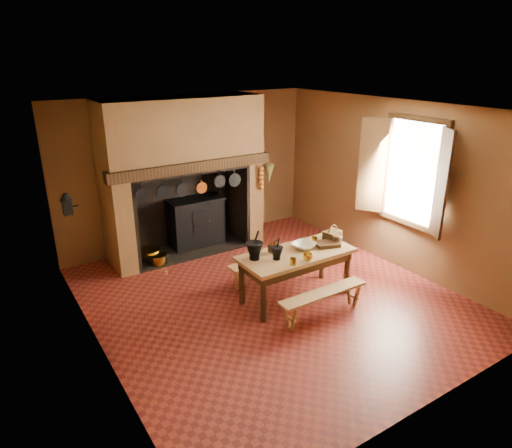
{
  "coord_description": "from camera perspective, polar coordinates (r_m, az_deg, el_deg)",
  "views": [
    {
      "loc": [
        -3.48,
        -4.99,
        3.49
      ],
      "look_at": [
        -0.07,
        0.3,
        1.11
      ],
      "focal_mm": 32.0,
      "sensor_mm": 36.0,
      "label": 1
    }
  ],
  "objects": [
    {
      "name": "floor",
      "position": [
        7.01,
        1.82,
        -9.17
      ],
      "size": [
        5.5,
        5.5,
        0.0
      ],
      "primitive_type": "plane",
      "color": "maroon",
      "rests_on": "ground"
    },
    {
      "name": "ceiling",
      "position": [
        6.12,
        2.12,
        14.2
      ],
      "size": [
        5.5,
        5.5,
        0.0
      ],
      "primitive_type": "plane",
      "rotation": [
        3.14,
        0.0,
        0.0
      ],
      "color": "silver",
      "rests_on": "back_wall"
    },
    {
      "name": "back_wall",
      "position": [
        8.74,
        -8.41,
        6.62
      ],
      "size": [
        5.0,
        0.02,
        2.8
      ],
      "primitive_type": "cube",
      "color": "brown",
      "rests_on": "floor"
    },
    {
      "name": "wall_left",
      "position": [
        5.5,
        -20.04,
        -2.97
      ],
      "size": [
        0.02,
        5.5,
        2.8
      ],
      "primitive_type": "cube",
      "color": "brown",
      "rests_on": "floor"
    },
    {
      "name": "wall_right",
      "position": [
        8.06,
        16.79,
        4.76
      ],
      "size": [
        0.02,
        5.5,
        2.8
      ],
      "primitive_type": "cube",
      "color": "brown",
      "rests_on": "floor"
    },
    {
      "name": "wall_front",
      "position": [
        4.63,
        21.84,
        -7.73
      ],
      "size": [
        5.0,
        0.02,
        2.8
      ],
      "primitive_type": "cube",
      "color": "brown",
      "rests_on": "floor"
    },
    {
      "name": "chimney_breast",
      "position": [
        8.14,
        -9.18,
        8.52
      ],
      "size": [
        2.95,
        0.96,
        2.8
      ],
      "color": "brown",
      "rests_on": "floor"
    },
    {
      "name": "iron_range",
      "position": [
        8.73,
        -7.51,
        0.35
      ],
      "size": [
        1.12,
        0.55,
        1.6
      ],
      "color": "black",
      "rests_on": "floor"
    },
    {
      "name": "hearth_pans",
      "position": [
        8.33,
        -12.97,
        -3.93
      ],
      "size": [
        0.51,
        0.62,
        0.2
      ],
      "color": "#B08A28",
      "rests_on": "floor"
    },
    {
      "name": "hanging_pans",
      "position": [
        7.79,
        -7.74,
        4.62
      ],
      "size": [
        1.92,
        0.29,
        0.27
      ],
      "color": "black",
      "rests_on": "chimney_breast"
    },
    {
      "name": "onion_string",
      "position": [
        8.41,
        0.62,
        5.79
      ],
      "size": [
        0.12,
        0.1,
        0.46
      ],
      "primitive_type": null,
      "color": "#9D521D",
      "rests_on": "chimney_breast"
    },
    {
      "name": "herb_bunch",
      "position": [
        8.49,
        1.64,
        6.28
      ],
      "size": [
        0.2,
        0.2,
        0.35
      ],
      "primitive_type": "cone",
      "rotation": [
        3.14,
        0.0,
        0.0
      ],
      "color": "brown",
      "rests_on": "chimney_breast"
    },
    {
      "name": "window",
      "position": [
        7.63,
        18.52,
        6.04
      ],
      "size": [
        0.39,
        1.75,
        1.76
      ],
      "color": "white",
      "rests_on": "wall_right"
    },
    {
      "name": "wall_coffee_mill",
      "position": [
        6.91,
        -22.59,
        2.48
      ],
      "size": [
        0.23,
        0.16,
        0.31
      ],
      "color": "black",
      "rests_on": "wall_left"
    },
    {
      "name": "work_table",
      "position": [
        6.75,
        5.04,
        -4.48
      ],
      "size": [
        1.72,
        0.76,
        0.75
      ],
      "color": "tan",
      "rests_on": "floor"
    },
    {
      "name": "bench_front",
      "position": [
        6.48,
        8.39,
        -9.13
      ],
      "size": [
        1.39,
        0.24,
        0.39
      ],
      "color": "tan",
      "rests_on": "floor"
    },
    {
      "name": "bench_back",
      "position": [
        7.34,
        1.97,
        -4.96
      ],
      "size": [
        1.5,
        0.26,
        0.42
      ],
      "color": "tan",
      "rests_on": "floor"
    },
    {
      "name": "mortar_large",
      "position": [
        6.42,
        -0.2,
        -3.27
      ],
      "size": [
        0.25,
        0.25,
        0.42
      ],
      "rotation": [
        0.0,
        0.0,
        -0.09
      ],
      "color": "black",
      "rests_on": "work_table"
    },
    {
      "name": "mortar_small",
      "position": [
        6.43,
        2.6,
        -3.57
      ],
      "size": [
        0.18,
        0.18,
        0.31
      ],
      "rotation": [
        0.0,
        0.0,
        0.25
      ],
      "color": "black",
      "rests_on": "work_table"
    },
    {
      "name": "coffee_grinder",
      "position": [
        6.67,
        2.21,
        -2.98
      ],
      "size": [
        0.17,
        0.13,
        0.19
      ],
      "rotation": [
        0.0,
        0.0,
        0.06
      ],
      "color": "#3C2913",
      "rests_on": "work_table"
    },
    {
      "name": "brass_mug_a",
      "position": [
        6.3,
        4.66,
        -4.7
      ],
      "size": [
        0.11,
        0.11,
        0.1
      ],
      "primitive_type": "cylinder",
      "rotation": [
        0.0,
        0.0,
        -0.28
      ],
      "color": "#B08A28",
      "rests_on": "work_table"
    },
    {
      "name": "brass_mug_b",
      "position": [
        7.05,
        7.32,
        -1.99
      ],
      "size": [
        0.09,
        0.09,
        0.1
      ],
      "primitive_type": "cylinder",
      "rotation": [
        0.0,
        0.0,
        -0.04
      ],
      "color": "#B08A28",
      "rests_on": "work_table"
    },
    {
      "name": "mixing_bowl",
      "position": [
        6.84,
        5.99,
        -2.72
      ],
      "size": [
        0.42,
        0.42,
        0.08
      ],
      "primitive_type": "imported",
      "rotation": [
        0.0,
        0.0,
        0.29
      ],
      "color": "beige",
      "rests_on": "work_table"
    },
    {
      "name": "stoneware_crock",
      "position": [
        7.03,
        10.02,
        -1.99
      ],
      "size": [
        0.13,
        0.13,
        0.15
      ],
      "primitive_type": "cylinder",
      "rotation": [
        0.0,
        0.0,
        0.15
      ],
      "color": "brown",
      "rests_on": "work_table"
    },
    {
      "name": "glass_jar",
      "position": [
        7.02,
        10.39,
        -2.08
      ],
      "size": [
        0.08,
        0.08,
        0.14
      ],
      "primitive_type": "cylinder",
      "rotation": [
        0.0,
        0.0,
        0.08
      ],
      "color": "beige",
      "rests_on": "work_table"
    },
    {
      "name": "wicker_basket",
      "position": [
        7.18,
        9.53,
        -1.37
      ],
      "size": [
        0.3,
        0.24,
        0.26
      ],
      "rotation": [
        0.0,
        0.0,
        0.2
      ],
      "color": "#462F15",
      "rests_on": "work_table"
    },
    {
      "name": "wooden_tray",
      "position": [
        6.98,
        8.89,
        -2.48
      ],
      "size": [
        0.41,
        0.34,
        0.06
      ],
      "primitive_type": "cube",
      "rotation": [
        0.0,
        0.0,
        -0.3
      ],
      "color": "#3C2913",
      "rests_on": "work_table"
    },
    {
      "name": "brass_cup",
      "position": [
        6.45,
        6.52,
        -4.12
      ],
      "size": [
        0.17,
        0.17,
        0.11
      ],
      "primitive_type": "imported",
      "rotation": [
        0.0,
        0.0,
        0.33
      ],
      "color": "#B08A28",
      "rests_on": "work_table"
    }
  ]
}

